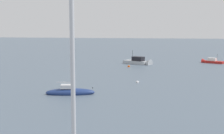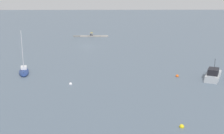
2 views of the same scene
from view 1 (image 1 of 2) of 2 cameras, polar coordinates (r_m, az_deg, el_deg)
The scene contains 5 objects.
sailboat_navy_near at distance 38.94m, azimuth -8.38°, elevation -4.92°, with size 3.51×6.83×8.87m.
motorboat_grey_near at distance 72.36m, azimuth 5.55°, elevation 0.92°, with size 5.50×7.85×4.27m.
motorboat_red_mid at distance 79.04m, azimuth 19.11°, elevation 1.01°, with size 4.01×5.68×3.10m.
mooring_buoy_near at distance 46.81m, azimuth 5.08°, elevation -3.07°, with size 0.55×0.55×0.55m.
mooring_buoy_mid at distance 66.68m, azimuth 3.37°, elevation 0.09°, with size 0.61×0.61×0.61m.
Camera 1 is at (46.46, 45.43, 8.59)m, focal length 45.78 mm.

